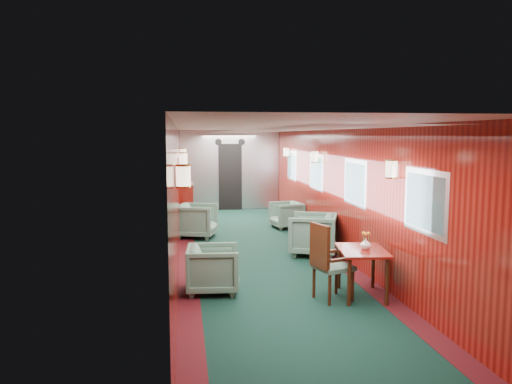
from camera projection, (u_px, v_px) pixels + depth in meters
room at (260, 169)px, 9.24m from camera, size 12.00×12.10×2.40m
bulkhead at (230, 171)px, 15.10m from camera, size 2.98×0.17×2.39m
windows_right at (333, 177)px, 9.72m from camera, size 0.02×8.60×0.80m
wall_sconces at (255, 159)px, 9.78m from camera, size 2.97×7.97×0.25m
dining_table at (362, 257)px, 6.95m from camera, size 0.75×0.98×0.68m
side_chair at (327, 259)px, 6.77m from camera, size 0.59×0.61×1.07m
credenza at (186, 203)px, 12.79m from camera, size 0.36×1.14×1.30m
flower_vase at (366, 244)px, 6.93m from camera, size 0.15×0.15×0.15m
armchair_left_near at (213, 269)px, 7.18m from camera, size 0.79×0.77×0.68m
armchair_left_far at (197, 221)px, 11.02m from camera, size 1.00×0.99×0.75m
armchair_right_near at (313, 234)px, 9.41m from camera, size 1.10×1.09×0.79m
armchair_right_far at (286, 215)px, 12.14m from camera, size 0.82×0.80×0.64m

